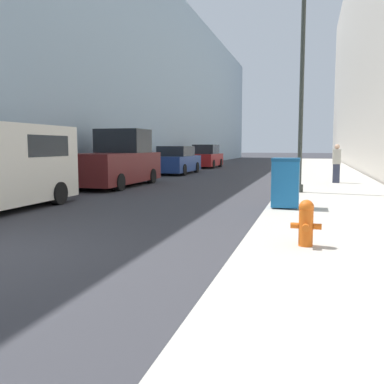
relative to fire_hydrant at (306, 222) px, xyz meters
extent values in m
cube|color=#ADA89E|center=(0.92, 16.36, -0.43)|extent=(3.79, 60.00, 0.14)
cube|color=#849EB2|center=(-15.45, 24.36, 5.81)|extent=(12.00, 60.00, 12.63)
cylinder|color=#D15614|center=(0.00, 0.01, -0.09)|extent=(0.21, 0.21, 0.55)
sphere|color=#D15614|center=(0.00, 0.01, 0.22)|extent=(0.22, 0.22, 0.22)
cylinder|color=#D15614|center=(0.00, 0.01, 0.29)|extent=(0.06, 0.06, 0.05)
cylinder|color=#D15614|center=(0.00, -0.16, -0.06)|extent=(0.11, 0.12, 0.11)
cylinder|color=#D15614|center=(-0.17, 0.01, -0.06)|extent=(0.12, 0.09, 0.09)
cylinder|color=#D15614|center=(0.17, 0.01, -0.06)|extent=(0.12, 0.09, 0.09)
cube|color=#19609E|center=(-0.52, 4.01, 0.21)|extent=(0.64, 0.66, 1.09)
cube|color=navy|center=(-0.52, 4.01, 0.80)|extent=(0.66, 0.68, 0.08)
cylinder|color=black|center=(-0.80, 4.30, -0.29)|extent=(0.05, 0.16, 0.16)
cylinder|color=black|center=(-0.25, 4.30, -0.29)|extent=(0.05, 0.16, 0.16)
cylinder|color=#2D332D|center=(-0.29, 7.73, -0.24)|extent=(0.26, 0.26, 0.25)
cylinder|color=#2D332D|center=(-0.29, 7.73, 2.81)|extent=(0.14, 0.14, 6.35)
cube|color=black|center=(-7.64, 3.44, 1.13)|extent=(2.01, 1.80, 0.56)
cylinder|color=black|center=(-8.56, 3.88, -0.18)|extent=(0.24, 0.64, 0.64)
cylinder|color=black|center=(-6.72, 3.88, -0.18)|extent=(0.24, 0.64, 0.64)
cube|color=#561919|center=(-7.64, 9.35, 0.26)|extent=(2.12, 5.34, 1.17)
cube|color=black|center=(-7.64, 10.28, 1.34)|extent=(1.95, 1.71, 0.99)
cylinder|color=black|center=(-8.62, 11.01, -0.18)|extent=(0.24, 0.64, 0.64)
cylinder|color=black|center=(-6.65, 11.01, -0.18)|extent=(0.24, 0.64, 0.64)
cylinder|color=black|center=(-8.62, 7.70, -0.18)|extent=(0.24, 0.64, 0.64)
cylinder|color=black|center=(-6.65, 7.70, -0.18)|extent=(0.24, 0.64, 0.64)
cube|color=navy|center=(-7.58, 17.54, 0.10)|extent=(1.84, 4.62, 0.89)
cube|color=#1E2328|center=(-7.58, 17.54, 0.83)|extent=(1.62, 2.40, 0.57)
cylinder|color=black|center=(-8.42, 18.92, -0.18)|extent=(0.24, 0.64, 0.64)
cylinder|color=black|center=(-6.73, 18.92, -0.18)|extent=(0.24, 0.64, 0.64)
cylinder|color=black|center=(-8.42, 16.16, -0.18)|extent=(0.24, 0.64, 0.64)
cylinder|color=black|center=(-6.73, 16.16, -0.18)|extent=(0.24, 0.64, 0.64)
cube|color=maroon|center=(-7.58, 25.07, 0.10)|extent=(1.77, 4.41, 0.88)
cube|color=#1E2328|center=(-7.58, 25.07, 0.89)|extent=(1.56, 2.29, 0.69)
cylinder|color=black|center=(-8.40, 26.39, -0.18)|extent=(0.24, 0.64, 0.64)
cylinder|color=black|center=(-6.77, 26.39, -0.18)|extent=(0.24, 0.64, 0.64)
cylinder|color=black|center=(-8.40, 23.74, -0.18)|extent=(0.24, 0.64, 0.64)
cylinder|color=black|center=(-6.77, 23.74, -0.18)|extent=(0.24, 0.64, 0.64)
cube|color=#2D3347|center=(1.07, 11.78, 0.01)|extent=(0.27, 0.19, 0.76)
cube|color=#B7B2A3|center=(1.07, 11.78, 0.70)|extent=(0.32, 0.19, 0.60)
sphere|color=tan|center=(1.07, 11.78, 1.10)|extent=(0.21, 0.21, 0.21)
camera|label=1|loc=(0.03, -6.52, 1.13)|focal=40.00mm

